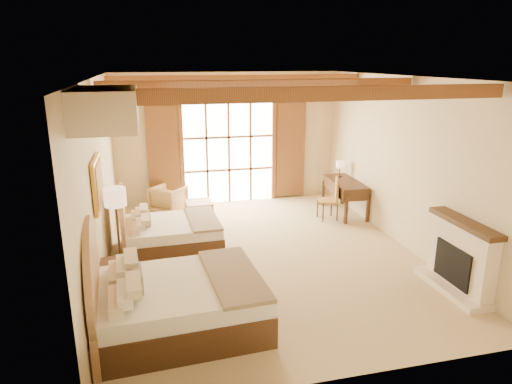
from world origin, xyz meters
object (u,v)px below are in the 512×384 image
object	(u,v)px
nightstand	(121,282)
armchair	(169,199)
bed_far	(164,232)
desk	(344,196)
bed_near	(166,300)

from	to	relation	value
nightstand	armchair	bearing A→B (deg)	61.82
nightstand	armchair	xyz separation A→B (m)	(0.93, 4.07, -0.01)
nightstand	armchair	size ratio (longest dim) A/B	0.93
bed_far	desk	world-z (taller)	bed_far
armchair	nightstand	bearing A→B (deg)	116.45
bed_near	desk	world-z (taller)	bed_near
bed_far	armchair	distance (m)	2.25
bed_near	bed_far	bearing A→B (deg)	84.81
nightstand	desk	distance (m)	5.77
bed_near	nightstand	bearing A→B (deg)	121.83
bed_near	bed_far	size ratio (longest dim) A/B	1.25
bed_far	armchair	world-z (taller)	bed_far
desk	nightstand	bearing A→B (deg)	-144.20
bed_far	desk	xyz separation A→B (m)	(4.20, 1.19, 0.06)
bed_far	nightstand	size ratio (longest dim) A/B	2.83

